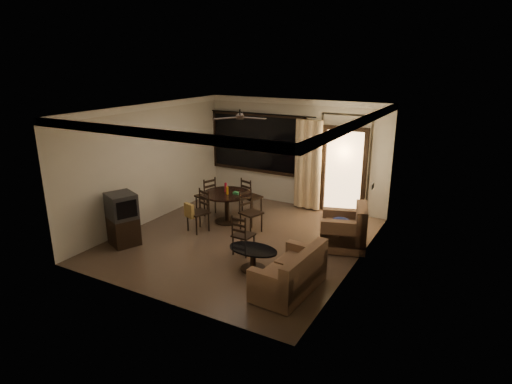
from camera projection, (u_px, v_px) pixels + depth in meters
The scene contains 12 objects.
ground at pixel (241, 239), 9.30m from camera, with size 5.50×5.50×0.00m, color #7F6651.
room_shell at pixel (301, 145), 9.96m from camera, with size 5.50×6.70×5.50m.
dining_table at pixel (227, 199), 10.15m from camera, with size 1.16×1.16×0.95m.
dining_chair_west at pixel (206, 202), 10.82m from camera, with size 0.53×0.53×0.95m.
dining_chair_east at pixel (251, 220), 9.65m from camera, with size 0.53×0.53×0.95m.
dining_chair_south at pixel (198, 218), 9.67m from camera, with size 0.53×0.56×0.95m.
dining_chair_north at pixel (251, 203), 10.75m from camera, with size 0.53×0.53×0.95m.
tv_cabinet at pixel (123, 219), 8.92m from camera, with size 0.74×0.71×1.12m.
sofa at pixel (292, 275), 7.14m from camera, with size 0.85×1.47×0.76m.
armchair at pixel (346, 231), 8.80m from camera, with size 1.12×1.12×0.90m.
coffee_table at pixel (253, 256), 7.91m from camera, with size 0.96×0.57×0.42m.
side_chair at pixel (243, 242), 8.55m from camera, with size 0.39×0.39×0.85m.
Camera 1 is at (4.44, -7.34, 3.77)m, focal length 30.00 mm.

